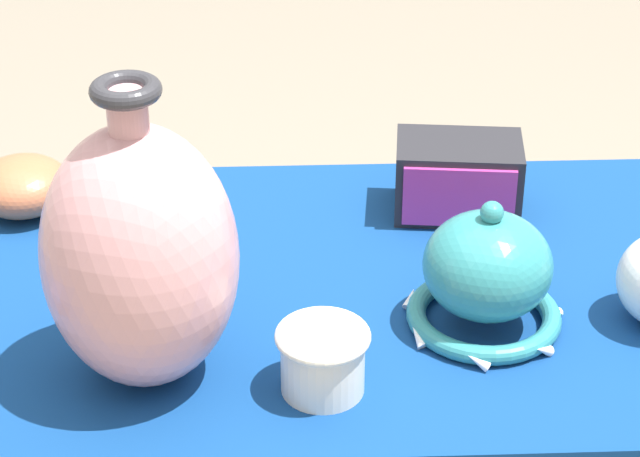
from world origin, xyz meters
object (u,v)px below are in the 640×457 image
Objects in this scene: vase_tall_bulbous at (140,256)px; bowl_shallow_terracotta at (23,186)px; vase_dome_bell at (487,276)px; mosaic_tile_box at (458,178)px; cup_wide_ivory at (323,358)px.

vase_tall_bulbous reaches higher than bowl_shallow_terracotta.
mosaic_tile_box is (0.00, 0.25, -0.01)m from vase_dome_bell.
mosaic_tile_box reaches higher than bowl_shallow_terracotta.
mosaic_tile_box is 1.71× the size of cup_wide_ivory.
vase_dome_bell is at bearing 30.94° from cup_wide_ivory.
vase_dome_bell is 1.89× the size of cup_wide_ivory.
bowl_shallow_terracotta is at bearing 118.05° from vase_tall_bulbous.
mosaic_tile_box is at bearing 62.68° from cup_wide_ivory.
mosaic_tile_box is at bearing 89.22° from vase_dome_bell.
vase_dome_bell is at bearing 11.67° from vase_tall_bulbous.
bowl_shallow_terracotta is 1.24× the size of cup_wide_ivory.
cup_wide_ivory reaches higher than bowl_shallow_terracotta.
vase_dome_bell is 0.22m from cup_wide_ivory.
cup_wide_ivory is at bearing -46.35° from bowl_shallow_terracotta.
vase_tall_bulbous reaches higher than mosaic_tile_box.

